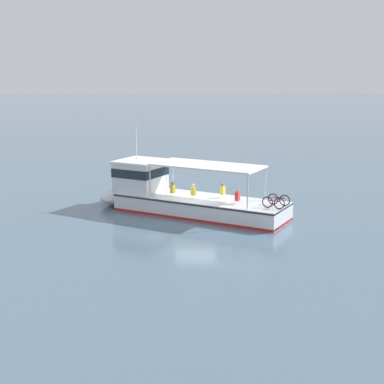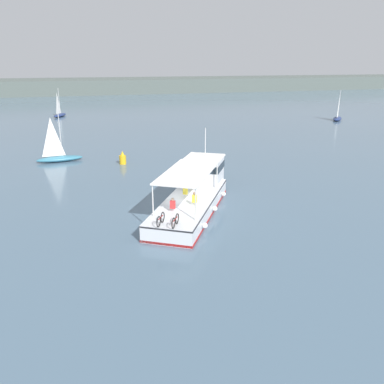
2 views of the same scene
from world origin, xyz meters
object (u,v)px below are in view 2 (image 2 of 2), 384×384
object	(u,v)px
ferry_main	(196,193)
sailboat_horizon_west	(59,157)
sailboat_off_bow	(337,117)
channel_buoy	(123,159)
sailboat_horizon_east	(60,114)

from	to	relation	value
ferry_main	sailboat_horizon_west	bearing A→B (deg)	119.79
sailboat_horizon_west	sailboat_off_bow	bearing A→B (deg)	20.64
channel_buoy	sailboat_horizon_east	bearing A→B (deg)	99.44
sailboat_horizon_east	channel_buoy	world-z (taller)	sailboat_horizon_east
sailboat_horizon_east	sailboat_off_bow	bearing A→B (deg)	-22.31
channel_buoy	sailboat_horizon_west	bearing A→B (deg)	154.62
sailboat_horizon_east	channel_buoy	xyz separation A→B (m)	(6.87, -41.35, 0.03)
ferry_main	sailboat_horizon_east	xyz separation A→B (m)	(-10.40, 55.66, -0.47)
ferry_main	sailboat_horizon_east	size ratio (longest dim) A/B	2.30
sailboat_horizon_west	channel_buoy	bearing A→B (deg)	-25.38
ferry_main	channel_buoy	world-z (taller)	ferry_main
sailboat_horizon_west	channel_buoy	world-z (taller)	sailboat_horizon_west
sailboat_horizon_west	channel_buoy	xyz separation A→B (m)	(6.40, -3.04, 0.03)
ferry_main	sailboat_horizon_west	world-z (taller)	sailboat_horizon_west
channel_buoy	sailboat_off_bow	bearing A→B (deg)	26.86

